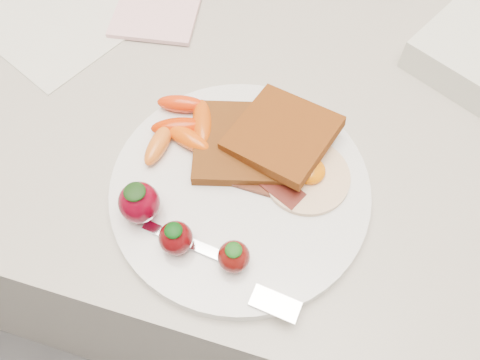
# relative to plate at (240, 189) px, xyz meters

# --- Properties ---
(counter) EXTENTS (2.00, 0.60, 0.90)m
(counter) POSITION_rel_plate_xyz_m (-0.01, 0.15, -0.46)
(counter) COLOR gray
(counter) RESTS_ON ground
(plate) EXTENTS (0.27, 0.27, 0.02)m
(plate) POSITION_rel_plate_xyz_m (0.00, 0.00, 0.00)
(plate) COLOR silver
(plate) RESTS_ON counter
(toast_lower) EXTENTS (0.12, 0.12, 0.01)m
(toast_lower) POSITION_rel_plate_xyz_m (-0.01, 0.05, 0.02)
(toast_lower) COLOR #4A1906
(toast_lower) RESTS_ON plate
(toast_upper) EXTENTS (0.12, 0.12, 0.02)m
(toast_upper) POSITION_rel_plate_xyz_m (0.03, 0.06, 0.03)
(toast_upper) COLOR #452A0D
(toast_upper) RESTS_ON toast_lower
(fried_egg) EXTENTS (0.11, 0.11, 0.02)m
(fried_egg) POSITION_rel_plate_xyz_m (0.06, 0.03, 0.01)
(fried_egg) COLOR white
(fried_egg) RESTS_ON plate
(bacon_strips) EXTENTS (0.11, 0.06, 0.01)m
(bacon_strips) POSITION_rel_plate_xyz_m (0.01, 0.02, 0.01)
(bacon_strips) COLOR #350C06
(bacon_strips) RESTS_ON plate
(baby_carrots) EXTENTS (0.08, 0.10, 0.02)m
(baby_carrots) POSITION_rel_plate_xyz_m (-0.08, 0.05, 0.02)
(baby_carrots) COLOR #BD2800
(baby_carrots) RESTS_ON plate
(strawberries) EXTENTS (0.14, 0.06, 0.05)m
(strawberries) POSITION_rel_plate_xyz_m (-0.05, -0.07, 0.03)
(strawberries) COLOR #5C0112
(strawberries) RESTS_ON plate
(fork) EXTENTS (0.17, 0.06, 0.00)m
(fork) POSITION_rel_plate_xyz_m (0.02, -0.09, 0.01)
(fork) COLOR white
(fork) RESTS_ON plate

